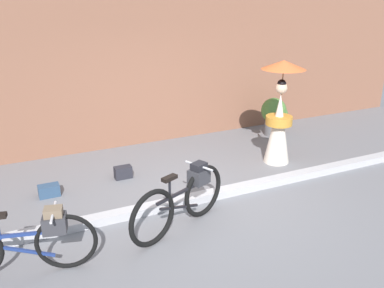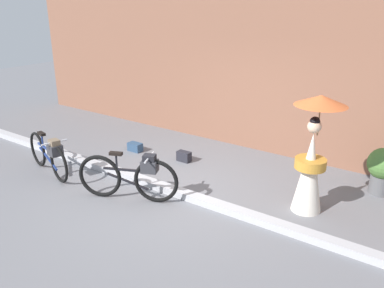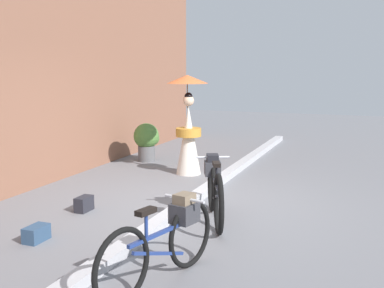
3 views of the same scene
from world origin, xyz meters
name	(u,v)px [view 1 (image 1 of 3)]	position (x,y,z in m)	size (l,w,h in m)	color
ground_plane	(198,201)	(0.00, 0.00, 0.00)	(30.00, 30.00, 0.00)	slate
building_wall	(133,44)	(0.00, 3.03, 2.05)	(14.00, 0.40, 4.10)	brown
sidewalk_curb	(198,198)	(0.00, 0.00, 0.06)	(14.00, 0.20, 0.12)	#B2B2B7
bicycle_near_officer	(27,240)	(-2.52, -0.73, 0.43)	(1.71, 0.57, 0.81)	black
bicycle_far_side	(183,198)	(-0.52, -0.57, 0.44)	(1.65, 0.77, 0.85)	black
person_with_parasol	(280,113)	(2.05, 0.82, 0.96)	(0.79, 0.79, 1.91)	silver
potted_plant_by_door	(274,114)	(2.90, 2.13, 0.48)	(0.57, 0.55, 0.84)	#59595B
backpack_on_pavement	(123,172)	(-0.81, 1.31, 0.11)	(0.30, 0.16, 0.21)	#26262D
backpack_spare	(49,190)	(-2.07, 1.16, 0.10)	(0.32, 0.19, 0.19)	navy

